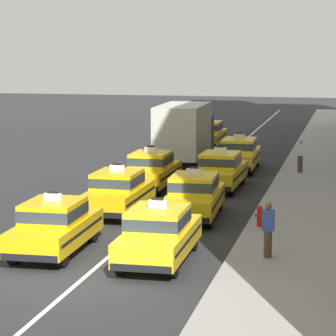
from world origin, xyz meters
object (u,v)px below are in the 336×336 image
Objects in this scene: pedestrian_by_storefront at (300,156)px; fire_hydrant at (260,215)px; taxi_right_nearest at (159,233)px; taxi_right_fourth at (239,154)px; taxi_left_second at (118,191)px; pedestrian_near_crosswalk at (268,230)px; taxi_right_second at (194,195)px; box_truck_left_fourth at (185,131)px; taxi_left_fifth at (208,134)px; taxi_right_third at (220,170)px; taxi_left_nearest at (55,225)px; taxi_left_third at (151,169)px.

fire_hydrant is (-0.56, -12.45, -0.42)m from pedestrian_by_storefront.
taxi_right_fourth is at bearing 90.48° from taxi_right_nearest.
taxi_right_nearest is at bearing -63.69° from taxi_left_second.
pedestrian_near_crosswalk is at bearing -89.49° from pedestrian_by_storefront.
box_truck_left_fourth is at bearing 103.24° from taxi_right_second.
pedestrian_near_crosswalk is (6.51, -26.09, 0.11)m from taxi_left_fifth.
taxi_right_third is 6.27× the size of fire_hydrant.
taxi_left_nearest is 26.51m from taxi_left_fifth.
taxi_right_fourth is (0.01, 11.84, 0.00)m from taxi_right_second.
taxi_left_second is 5.55m from taxi_left_third.
taxi_left_fifth is at bearing 104.76° from fire_hydrant.
taxi_right_second is (2.98, -0.14, 0.00)m from taxi_left_second.
taxi_left_third is at bearing 119.79° from pedestrian_near_crosswalk.
taxi_left_second is 13.37m from box_truck_left_fourth.
taxi_left_third is 6.47m from taxi_right_second.
taxi_right_nearest and taxi_right_fourth have the same top height.
taxi_left_nearest is at bearing -176.32° from pedestrian_near_crosswalk.
taxi_left_third is 8.21m from pedestrian_by_storefront.
taxi_left_second and taxi_right_third have the same top height.
fire_hydrant is (2.60, -13.26, -0.33)m from taxi_right_fourth.
taxi_left_third is at bearing -116.63° from taxi_right_fourth.
taxi_left_second is 2.76× the size of pedestrian_near_crosswalk.
taxi_left_fifth is 0.98× the size of taxi_right_second.
taxi_left_nearest is 1.01× the size of taxi_left_second.
box_truck_left_fourth is 9.62× the size of fire_hydrant.
pedestrian_near_crosswalk is (3.15, 0.75, 0.11)m from taxi_right_nearest.
taxi_left_second is at bearing -119.42° from pedestrian_by_storefront.
taxi_left_third is at bearing -169.44° from taxi_right_third.
taxi_left_third is at bearing 128.62° from fire_hydrant.
taxi_right_third is (3.16, -14.38, 0.00)m from taxi_left_fifth.
taxi_left_nearest is 1.00× the size of taxi_right_nearest.
taxi_right_third is at bearing 75.32° from taxi_left_nearest.
taxi_right_third is at bearing 90.96° from taxi_right_nearest.
taxi_right_second reaches higher than pedestrian_near_crosswalk.
taxi_right_third is 2.77× the size of pedestrian_near_crosswalk.
box_truck_left_fourth is at bearing -89.70° from taxi_left_fifth.
pedestrian_near_crosswalk is (6.29, -5.60, 0.11)m from taxi_left_second.
taxi_left_third is 1.00× the size of taxi_right_third.
pedestrian_near_crosswalk is at bearing -74.02° from taxi_right_third.
taxi_right_fourth is 2.78× the size of pedestrian_near_crosswalk.
taxi_right_second is at bearing -105.98° from pedestrian_by_storefront.
taxi_left_nearest is at bearing -142.59° from fire_hydrant.
taxi_right_fourth is at bearing -27.33° from box_truck_left_fourth.
taxi_left_nearest is 18.01m from taxi_right_fourth.
taxi_right_second is at bearing 61.23° from taxi_left_nearest.
taxi_right_third is (3.12, -7.23, -0.90)m from box_truck_left_fourth.
taxi_left_fifth is at bearing 90.64° from taxi_left_second.
taxi_left_nearest is at bearing -90.75° from taxi_left_third.
taxi_right_nearest is 6.21m from taxi_right_second.
taxi_left_fifth is 27.05m from taxi_right_nearest.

